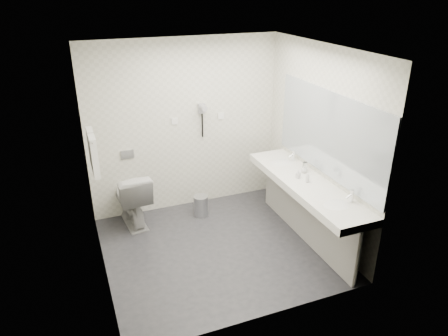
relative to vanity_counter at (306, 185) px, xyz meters
name	(u,v)px	position (x,y,z in m)	size (l,w,h in m)	color
floor	(217,248)	(-1.12, 0.20, -0.80)	(2.80, 2.80, 0.00)	#2A2A2F
ceiling	(216,50)	(-1.12, 0.20, 1.70)	(2.80, 2.80, 0.00)	silver
wall_back	(185,127)	(-1.12, 1.50, 0.45)	(2.80, 2.80, 0.00)	silver
wall_front	(267,211)	(-1.12, -1.10, 0.45)	(2.80, 2.80, 0.00)	silver
wall_left	(93,178)	(-2.52, 0.20, 0.45)	(2.60, 2.60, 0.00)	silver
wall_right	(319,144)	(0.27, 0.20, 0.45)	(2.60, 2.60, 0.00)	silver
vanity_counter	(306,185)	(0.00, 0.00, 0.00)	(0.55, 2.20, 0.10)	white
vanity_panel	(305,214)	(0.02, 0.00, -0.42)	(0.03, 2.15, 0.75)	#98958F
vanity_post_near	(357,258)	(0.05, -1.04, -0.42)	(0.06, 0.06, 0.75)	silver
vanity_post_far	(270,181)	(0.05, 1.04, -0.42)	(0.06, 0.06, 0.75)	silver
mirror	(328,134)	(0.26, 0.00, 0.65)	(0.02, 2.20, 1.05)	#B2BCC6
basin_near	(337,206)	(0.00, -0.65, 0.04)	(0.40, 0.31, 0.05)	white
basin_far	(281,163)	(0.00, 0.65, 0.04)	(0.40, 0.31, 0.05)	white
faucet_near	(352,196)	(0.19, -0.65, 0.12)	(0.04, 0.04, 0.15)	silver
faucet_far	(294,156)	(0.19, 0.65, 0.12)	(0.04, 0.04, 0.15)	silver
soap_bottle_a	(298,174)	(-0.04, 0.13, 0.10)	(0.05, 0.05, 0.11)	beige
soap_bottle_b	(304,169)	(0.11, 0.24, 0.10)	(0.07, 0.07, 0.09)	beige
soap_bottle_c	(308,178)	(0.00, -0.02, 0.11)	(0.05, 0.05, 0.12)	beige
glass_left	(305,166)	(0.16, 0.30, 0.11)	(0.06, 0.06, 0.12)	silver
toilet	(131,198)	(-2.01, 1.24, -0.40)	(0.45, 0.79, 0.80)	white
flush_plate	(127,154)	(-1.98, 1.49, 0.15)	(0.18, 0.02, 0.12)	#B2B5BA
pedal_bin	(201,206)	(-1.05, 1.08, -0.65)	(0.21, 0.21, 0.30)	#B2B5BA
bin_lid	(201,197)	(-1.05, 1.08, -0.49)	(0.21, 0.21, 0.01)	#B2B5BA
towel_rail	(90,135)	(-2.47, 0.75, 0.75)	(0.02, 0.02, 0.62)	silver
towel_near	(94,157)	(-2.46, 0.61, 0.53)	(0.07, 0.24, 0.48)	white
towel_far	(92,148)	(-2.46, 0.89, 0.53)	(0.07, 0.24, 0.48)	white
dryer_cradle	(202,108)	(-0.88, 1.47, 0.70)	(0.10, 0.04, 0.14)	#98979D
dryer_barrel	(203,108)	(-0.88, 1.40, 0.73)	(0.08, 0.08, 0.14)	#98979D
dryer_cord	(202,125)	(-0.88, 1.46, 0.45)	(0.02, 0.02, 0.35)	black
switch_plate_a	(175,121)	(-1.27, 1.49, 0.55)	(0.09, 0.02, 0.09)	white
switch_plate_b	(221,116)	(-0.57, 1.49, 0.55)	(0.09, 0.02, 0.09)	white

